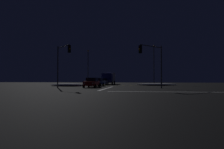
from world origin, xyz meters
TOP-DOWN VIEW (x-y plane):
  - ground at (0.00, 0.00)m, footprint 120.00×120.00m
  - stop_line_north at (0.00, 7.48)m, footprint 0.35×12.74m
  - centre_line_ns at (0.00, 19.08)m, footprint 22.00×0.15m
  - crosswalk_bar_east at (7.58, 0.00)m, footprint 12.74×0.40m
  - snow_bank_left_curb at (-8.28, 13.59)m, footprint 6.91×1.50m
  - snow_bank_right_curb at (8.28, 20.01)m, footprint 8.27×1.50m
  - sedan_red at (-2.87, 9.70)m, footprint 2.02×4.33m
  - sedan_blue at (-3.32, 16.08)m, footprint 2.02×4.33m
  - sedan_white at (-3.39, 22.82)m, footprint 2.02×4.33m
  - box_truck at (-2.99, 29.39)m, footprint 2.68×8.28m
  - traffic_signal_nw at (-6.65, 6.65)m, footprint 3.24×3.24m
  - traffic_signal_ne at (6.56, 6.56)m, footprint 3.37×3.37m
  - streetlamp_right_far at (8.58, 29.08)m, footprint 0.44×0.44m
  - streetlamp_left_far at (-8.58, 29.08)m, footprint 0.44×0.44m

SIDE VIEW (x-z plane):
  - ground at x=0.00m, z-range -0.10..0.00m
  - stop_line_north at x=0.00m, z-range 0.00..0.01m
  - centre_line_ns at x=0.00m, z-range 0.00..0.01m
  - crosswalk_bar_east at x=7.58m, z-range 0.00..0.01m
  - snow_bank_right_curb at x=8.28m, z-range 0.00..0.49m
  - snow_bank_left_curb at x=-8.28m, z-range 0.00..0.56m
  - sedan_red at x=-2.87m, z-range 0.02..1.59m
  - sedan_blue at x=-3.32m, z-range 0.02..1.59m
  - sedan_white at x=-3.39m, z-range 0.02..1.59m
  - box_truck at x=-2.99m, z-range 0.17..3.25m
  - traffic_signal_ne at x=6.56m, z-range 1.19..7.39m
  - traffic_signal_nw at x=-6.65m, z-range 1.22..7.69m
  - streetlamp_left_far at x=-8.58m, z-range 0.69..9.82m
  - streetlamp_right_far at x=8.58m, z-range 0.70..10.75m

